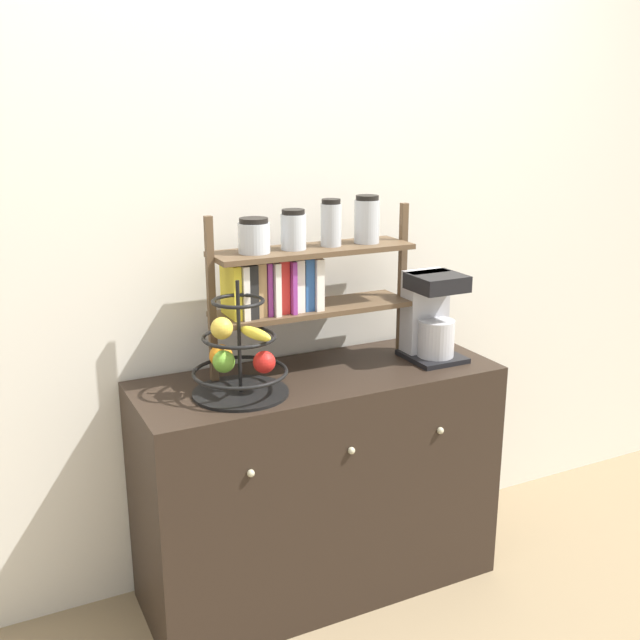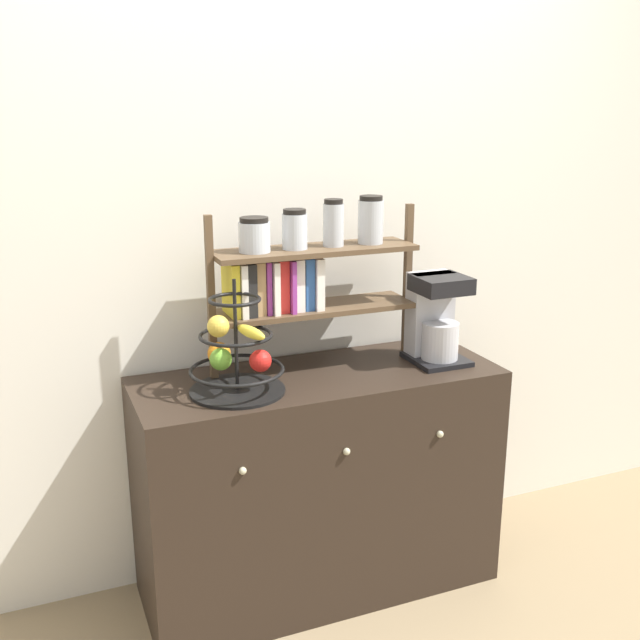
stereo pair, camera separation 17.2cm
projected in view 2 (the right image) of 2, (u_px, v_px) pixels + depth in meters
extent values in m
plane|color=#847051|center=(344.00, 620.00, 2.59)|extent=(12.00, 12.00, 0.00)
cube|color=silver|center=(289.00, 226.00, 2.69)|extent=(7.00, 0.05, 2.60)
cube|color=black|center=(318.00, 483.00, 2.68)|extent=(1.26, 0.47, 0.83)
sphere|color=#B2AD8C|center=(243.00, 471.00, 2.28)|extent=(0.02, 0.02, 0.02)
sphere|color=#B2AD8C|center=(347.00, 452.00, 2.41)|extent=(0.02, 0.02, 0.02)
sphere|color=#B2AD8C|center=(440.00, 434.00, 2.53)|extent=(0.02, 0.02, 0.02)
cube|color=black|center=(436.00, 359.00, 2.70)|extent=(0.19, 0.21, 0.02)
cube|color=#B7B7BC|center=(430.00, 313.00, 2.71)|extent=(0.16, 0.08, 0.30)
cylinder|color=#B7B7BC|center=(440.00, 341.00, 2.66)|extent=(0.13, 0.13, 0.13)
cube|color=black|center=(441.00, 284.00, 2.61)|extent=(0.18, 0.17, 0.06)
cylinder|color=black|center=(238.00, 391.00, 2.41)|extent=(0.31, 0.31, 0.01)
cylinder|color=black|center=(236.00, 335.00, 2.36)|extent=(0.01, 0.01, 0.36)
torus|color=black|center=(237.00, 370.00, 2.39)|extent=(0.31, 0.31, 0.01)
torus|color=black|center=(236.00, 335.00, 2.36)|extent=(0.23, 0.23, 0.01)
torus|color=black|center=(235.00, 300.00, 2.33)|extent=(0.17, 0.17, 0.01)
sphere|color=red|center=(260.00, 361.00, 2.37)|extent=(0.07, 0.07, 0.07)
sphere|color=#6BAD33|center=(221.00, 359.00, 2.38)|extent=(0.07, 0.07, 0.07)
sphere|color=orange|center=(219.00, 354.00, 2.43)|extent=(0.08, 0.08, 0.08)
ellipsoid|color=yellow|center=(251.00, 332.00, 2.32)|extent=(0.07, 0.15, 0.04)
sphere|color=gold|center=(218.00, 326.00, 2.33)|extent=(0.07, 0.07, 0.07)
cube|color=brown|center=(211.00, 300.00, 2.44)|extent=(0.02, 0.02, 0.56)
cube|color=brown|center=(407.00, 281.00, 2.71)|extent=(0.02, 0.02, 0.56)
cube|color=brown|center=(314.00, 309.00, 2.60)|extent=(0.70, 0.20, 0.02)
cube|color=brown|center=(314.00, 250.00, 2.54)|extent=(0.70, 0.20, 0.02)
cube|color=yellow|center=(231.00, 289.00, 2.46)|extent=(0.03, 0.14, 0.18)
cube|color=white|center=(239.00, 288.00, 2.47)|extent=(0.02, 0.16, 0.18)
cube|color=black|center=(247.00, 287.00, 2.48)|extent=(0.03, 0.15, 0.18)
cube|color=tan|center=(256.00, 286.00, 2.49)|extent=(0.03, 0.12, 0.18)
cube|color=#8C338C|center=(264.00, 286.00, 2.50)|extent=(0.02, 0.13, 0.18)
cube|color=white|center=(270.00, 285.00, 2.51)|extent=(0.02, 0.16, 0.18)
cube|color=red|center=(279.00, 284.00, 2.52)|extent=(0.03, 0.12, 0.18)
cube|color=#8C338C|center=(287.00, 284.00, 2.53)|extent=(0.02, 0.16, 0.18)
cube|color=white|center=(294.00, 283.00, 2.54)|extent=(0.03, 0.13, 0.18)
cube|color=#2D599E|center=(304.00, 282.00, 2.56)|extent=(0.03, 0.12, 0.18)
cube|color=white|center=(313.00, 281.00, 2.57)|extent=(0.03, 0.15, 0.18)
cylinder|color=silver|center=(254.00, 237.00, 2.45)|extent=(0.10, 0.10, 0.10)
cylinder|color=black|center=(254.00, 220.00, 2.43)|extent=(0.09, 0.09, 0.02)
cylinder|color=silver|center=(295.00, 232.00, 2.50)|extent=(0.09, 0.09, 0.12)
cylinder|color=black|center=(294.00, 211.00, 2.48)|extent=(0.08, 0.08, 0.02)
cylinder|color=#ADB2B7|center=(333.00, 225.00, 2.54)|extent=(0.07, 0.07, 0.14)
cylinder|color=black|center=(334.00, 201.00, 2.52)|extent=(0.06, 0.06, 0.02)
cylinder|color=#ADB2B7|center=(371.00, 222.00, 2.59)|extent=(0.09, 0.09, 0.15)
cylinder|color=black|center=(371.00, 198.00, 2.57)|extent=(0.08, 0.08, 0.02)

